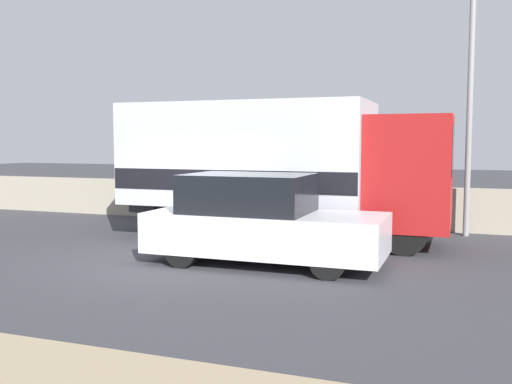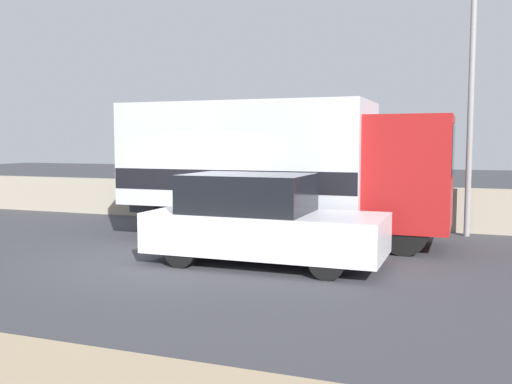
{
  "view_description": "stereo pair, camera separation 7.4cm",
  "coord_description": "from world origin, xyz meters",
  "views": [
    {
      "loc": [
        5.07,
        -9.7,
        2.29
      ],
      "look_at": [
        0.96,
        1.58,
        1.23
      ],
      "focal_mm": 40.0,
      "sensor_mm": 36.0,
      "label": 1
    },
    {
      "loc": [
        5.14,
        -9.67,
        2.29
      ],
      "look_at": [
        0.96,
        1.58,
        1.23
      ],
      "focal_mm": 40.0,
      "sensor_mm": 36.0,
      "label": 2
    }
  ],
  "objects": [
    {
      "name": "stone_wall_backdrop",
      "position": [
        0.0,
        5.58,
        0.56
      ],
      "size": [
        60.0,
        0.35,
        1.12
      ],
      "color": "#A39984",
      "rests_on": "ground_plane"
    },
    {
      "name": "ground_plane",
      "position": [
        0.0,
        0.0,
        0.0
      ],
      "size": [
        80.0,
        80.0,
        0.0
      ],
      "primitive_type": "plane",
      "color": "#38383D"
    },
    {
      "name": "car_hatchback",
      "position": [
        1.54,
        0.25,
        0.81
      ],
      "size": [
        4.4,
        1.82,
        1.69
      ],
      "color": "silver",
      "rests_on": "ground_plane"
    },
    {
      "name": "street_lamp",
      "position": [
        5.17,
        4.96,
        4.41
      ],
      "size": [
        0.56,
        0.28,
        7.71
      ],
      "color": "gray",
      "rests_on": "ground_plane"
    },
    {
      "name": "box_truck",
      "position": [
        0.91,
        2.92,
        1.78
      ],
      "size": [
        7.44,
        2.58,
        3.18
      ],
      "color": "maroon",
      "rests_on": "ground_plane"
    }
  ]
}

